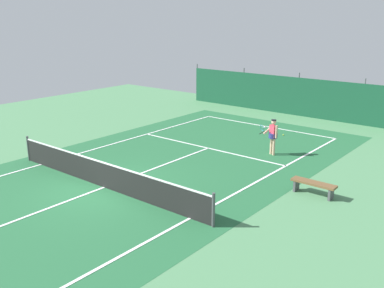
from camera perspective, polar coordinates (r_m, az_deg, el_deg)
name	(u,v)px	position (r m, az deg, el deg)	size (l,w,h in m)	color
ground_plane	(104,187)	(16.68, -11.30, -5.54)	(36.00, 36.00, 0.00)	#4C8456
court_surface	(104,187)	(16.68, -11.30, -5.53)	(11.02, 26.60, 0.01)	#236038
tennis_net	(104,174)	(16.50, -11.39, -3.90)	(10.12, 0.10, 1.10)	black
back_fence	(300,104)	(29.13, 13.86, 5.09)	(16.30, 0.98, 2.70)	#14472D
tennis_player	(273,134)	(20.19, 10.44, 1.25)	(0.85, 0.63, 1.64)	#D8AD8C
tennis_ball_near_player	(283,135)	(23.78, 11.75, 1.16)	(0.07, 0.07, 0.07)	#CCDB33
courtside_bench	(314,185)	(16.15, 15.50, -5.16)	(1.60, 0.40, 0.49)	brown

